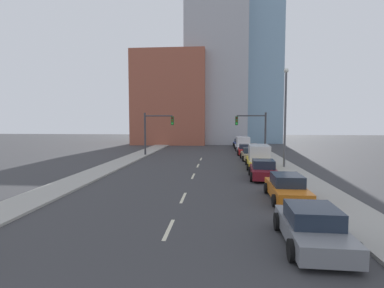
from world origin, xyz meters
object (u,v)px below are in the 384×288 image
at_px(traffic_signal_left, 154,128).
at_px(box_truck_yellow, 259,157).
at_px(sedan_orange, 287,188).
at_px(sedan_tan, 251,154).
at_px(traffic_signal_right, 256,128).
at_px(sedan_maroon, 263,170).
at_px(sedan_gray, 312,227).
at_px(sedan_red, 245,150).
at_px(box_truck_silver, 243,144).
at_px(sedan_blue, 239,143).
at_px(street_lamp, 285,111).

relative_size(traffic_signal_left, box_truck_yellow, 0.96).
height_order(sedan_orange, box_truck_yellow, box_truck_yellow).
height_order(traffic_signal_left, sedan_tan, traffic_signal_left).
distance_m(traffic_signal_right, sedan_maroon, 15.10).
xyz_separation_m(sedan_gray, sedan_tan, (0.40, 23.98, -0.00)).
bearing_deg(traffic_signal_right, sedan_orange, -92.40).
relative_size(sedan_red, box_truck_silver, 0.71).
relative_size(sedan_maroon, sedan_blue, 1.00).
height_order(traffic_signal_right, box_truck_yellow, traffic_signal_right).
bearing_deg(sedan_maroon, street_lamp, 66.77).
bearing_deg(box_truck_yellow, sedan_red, 94.14).
height_order(traffic_signal_left, box_truck_silver, traffic_signal_left).
relative_size(box_truck_yellow, sedan_red, 1.32).
distance_m(sedan_gray, box_truck_yellow, 17.98).
height_order(sedan_gray, box_truck_yellow, box_truck_yellow).
relative_size(box_truck_yellow, box_truck_silver, 0.95).
relative_size(traffic_signal_left, sedan_tan, 1.26).
bearing_deg(sedan_red, traffic_signal_right, -61.31).
xyz_separation_m(traffic_signal_left, street_lamp, (14.51, -9.22, 1.77)).
bearing_deg(sedan_gray, box_truck_silver, 90.95).
height_order(street_lamp, sedan_maroon, street_lamp).
bearing_deg(sedan_maroon, box_truck_silver, 92.49).
bearing_deg(sedan_maroon, sedan_red, 92.73).
xyz_separation_m(sedan_gray, sedan_orange, (0.52, 6.27, 0.01)).
xyz_separation_m(street_lamp, sedan_red, (-2.59, 11.46, -4.72)).
xyz_separation_m(sedan_orange, box_truck_yellow, (0.00, 11.70, 0.37)).
distance_m(box_truck_yellow, sedan_tan, 6.02).
bearing_deg(traffic_signal_left, sedan_maroon, -51.49).
bearing_deg(box_truck_silver, sedan_red, -91.36).
height_order(traffic_signal_right, street_lamp, street_lamp).
distance_m(traffic_signal_left, sedan_orange, 24.41).
distance_m(traffic_signal_left, traffic_signal_right, 13.01).
bearing_deg(sedan_orange, street_lamp, 79.27).
bearing_deg(sedan_tan, traffic_signal_left, 163.94).
xyz_separation_m(traffic_signal_left, box_truck_yellow, (12.13, -9.28, -2.56)).
height_order(sedan_tan, sedan_red, sedan_tan).
bearing_deg(traffic_signal_left, sedan_red, 10.64).
bearing_deg(box_truck_silver, sedan_orange, -89.80).
height_order(sedan_red, sedan_blue, sedan_red).
bearing_deg(sedan_red, sedan_gray, -87.84).
relative_size(street_lamp, sedan_gray, 2.08).
relative_size(street_lamp, box_truck_yellow, 1.63).
xyz_separation_m(traffic_signal_left, sedan_red, (11.92, 2.24, -2.95)).
bearing_deg(sedan_orange, box_truck_yellow, 90.71).
relative_size(sedan_maroon, box_truck_silver, 0.72).
bearing_deg(sedan_red, sedan_maroon, -87.82).
xyz_separation_m(traffic_signal_left, sedan_gray, (11.61, -27.25, -2.93)).
xyz_separation_m(sedan_maroon, sedan_tan, (0.26, 11.50, -0.03)).
bearing_deg(sedan_gray, sedan_tan, 90.77).
distance_m(street_lamp, sedan_blue, 24.77).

